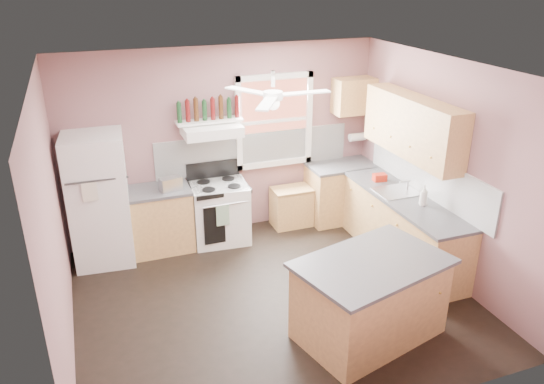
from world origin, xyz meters
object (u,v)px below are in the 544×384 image
object	(u,v)px
refrigerator	(99,200)
island	(370,300)
stove	(220,213)
toaster	(171,184)
cart	(291,207)

from	to	relation	value
refrigerator	island	size ratio (longest dim) A/B	1.21
stove	toaster	bearing A→B (deg)	-169.71
stove	cart	bearing A→B (deg)	9.34
toaster	island	xyz separation A→B (m)	(1.58, -2.56, -0.56)
refrigerator	island	xyz separation A→B (m)	(2.51, -2.63, -0.45)
refrigerator	island	bearing A→B (deg)	-41.51
refrigerator	stove	world-z (taller)	refrigerator
toaster	stove	bearing A→B (deg)	-7.05
cart	refrigerator	bearing A→B (deg)	-177.92
toaster	cart	world-z (taller)	toaster
island	toaster	bearing A→B (deg)	106.95
cart	island	size ratio (longest dim) A/B	0.41
toaster	cart	xyz separation A→B (m)	(1.81, 0.16, -0.70)
toaster	island	world-z (taller)	toaster
refrigerator	island	world-z (taller)	refrigerator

